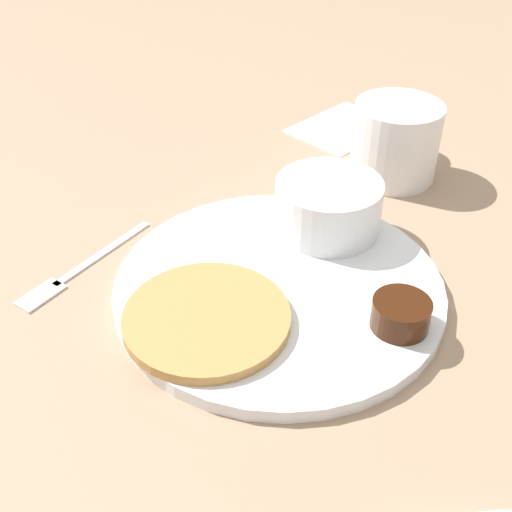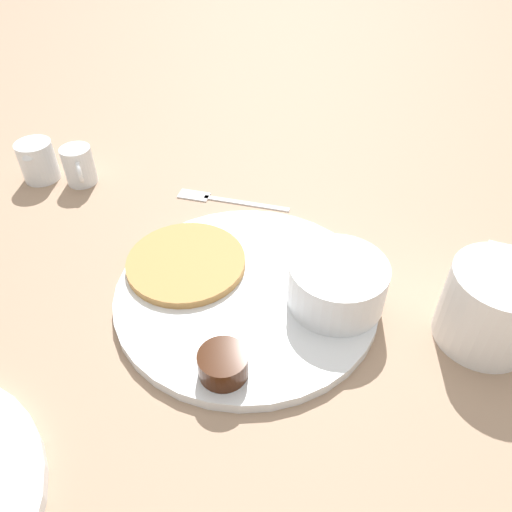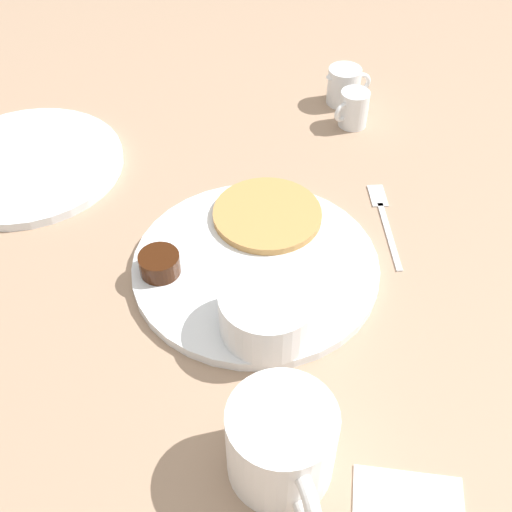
{
  "view_description": "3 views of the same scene",
  "coord_description": "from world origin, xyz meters",
  "px_view_note": "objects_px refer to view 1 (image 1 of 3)",
  "views": [
    {
      "loc": [
        -0.25,
        -0.33,
        0.35
      ],
      "look_at": [
        -0.01,
        0.01,
        0.04
      ],
      "focal_mm": 45.0,
      "sensor_mm": 36.0,
      "label": 1
    },
    {
      "loc": [
        0.22,
        -0.29,
        0.39
      ],
      "look_at": [
        0.0,
        0.02,
        0.05
      ],
      "focal_mm": 35.0,
      "sensor_mm": 36.0,
      "label": 2
    },
    {
      "loc": [
        0.47,
        0.15,
        0.53
      ],
      "look_at": [
        0.01,
        0.0,
        0.04
      ],
      "focal_mm": 45.0,
      "sensor_mm": 36.0,
      "label": 3
    }
  ],
  "objects_px": {
    "bowl": "(328,204)",
    "fork": "(73,272)",
    "plate": "(279,287)",
    "coffee_mug": "(396,140)"
  },
  "relations": [
    {
      "from": "bowl",
      "to": "coffee_mug",
      "type": "distance_m",
      "value": 0.15
    },
    {
      "from": "plate",
      "to": "bowl",
      "type": "xyz_separation_m",
      "value": [
        0.08,
        0.04,
        0.03
      ]
    },
    {
      "from": "plate",
      "to": "coffee_mug",
      "type": "distance_m",
      "value": 0.24
    },
    {
      "from": "bowl",
      "to": "coffee_mug",
      "type": "height_order",
      "value": "coffee_mug"
    },
    {
      "from": "bowl",
      "to": "fork",
      "type": "relative_size",
      "value": 0.67
    },
    {
      "from": "bowl",
      "to": "fork",
      "type": "xyz_separation_m",
      "value": [
        -0.22,
        0.08,
        -0.04
      ]
    },
    {
      "from": "plate",
      "to": "bowl",
      "type": "relative_size",
      "value": 2.83
    },
    {
      "from": "bowl",
      "to": "fork",
      "type": "height_order",
      "value": "bowl"
    },
    {
      "from": "bowl",
      "to": "coffee_mug",
      "type": "relative_size",
      "value": 0.88
    },
    {
      "from": "plate",
      "to": "fork",
      "type": "xyz_separation_m",
      "value": [
        -0.14,
        0.12,
        -0.0
      ]
    }
  ]
}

